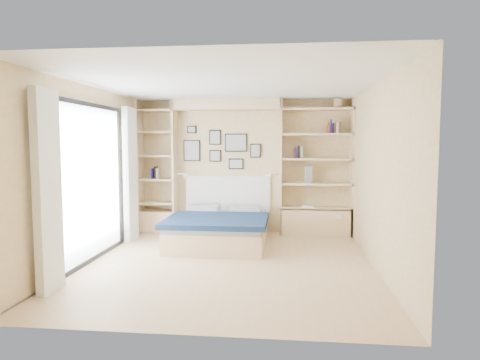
# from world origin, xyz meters

# --- Properties ---
(ground) EXTENTS (4.50, 4.50, 0.00)m
(ground) POSITION_xyz_m (0.00, 0.00, 0.00)
(ground) COLOR tan
(ground) RESTS_ON ground
(room_shell) EXTENTS (4.50, 4.50, 4.50)m
(room_shell) POSITION_xyz_m (-0.39, 1.52, 1.08)
(room_shell) COLOR #DDBC82
(room_shell) RESTS_ON ground
(bed) EXTENTS (1.62, 2.02, 1.07)m
(bed) POSITION_xyz_m (-0.31, 1.22, 0.27)
(bed) COLOR #D6BD8B
(bed) RESTS_ON ground
(photo_gallery) EXTENTS (1.48, 0.02, 0.82)m
(photo_gallery) POSITION_xyz_m (-0.45, 2.22, 1.60)
(photo_gallery) COLOR black
(photo_gallery) RESTS_ON ground
(reading_lamps) EXTENTS (1.92, 0.12, 0.15)m
(reading_lamps) POSITION_xyz_m (-0.30, 2.00, 1.10)
(reading_lamps) COLOR silver
(reading_lamps) RESTS_ON ground
(shelf_decor) EXTENTS (3.53, 0.23, 2.03)m
(shelf_decor) POSITION_xyz_m (1.07, 2.07, 1.69)
(shelf_decor) COLOR maroon
(shelf_decor) RESTS_ON ground
(deck_chair) EXTENTS (0.78, 0.98, 0.86)m
(deck_chair) POSITION_xyz_m (-2.69, 1.07, 0.41)
(deck_chair) COLOR tan
(deck_chair) RESTS_ON ground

